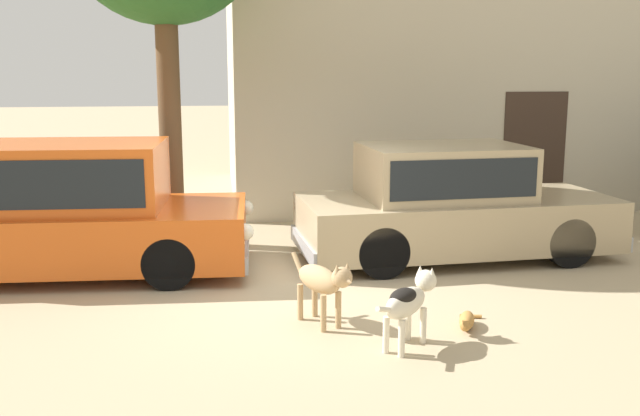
# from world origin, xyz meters

# --- Properties ---
(ground_plane) EXTENTS (80.00, 80.00, 0.00)m
(ground_plane) POSITION_xyz_m (0.00, 0.00, 0.00)
(ground_plane) COLOR tan
(parked_sedan_nearest) EXTENTS (4.54, 2.03, 1.61)m
(parked_sedan_nearest) POSITION_xyz_m (-2.70, 1.07, 0.83)
(parked_sedan_nearest) COLOR #D15619
(parked_sedan_nearest) RESTS_ON ground_plane
(parked_sedan_second) EXTENTS (4.34, 1.94, 1.51)m
(parked_sedan_second) POSITION_xyz_m (2.23, 1.11, 0.75)
(parked_sedan_second) COLOR tan
(parked_sedan_second) RESTS_ON ground_plane
(stray_dog_spotted) EXTENTS (0.53, 0.96, 0.71)m
(stray_dog_spotted) POSITION_xyz_m (0.18, -1.25, 0.46)
(stray_dog_spotted) COLOR tan
(stray_dog_spotted) RESTS_ON ground_plane
(stray_dog_tan) EXTENTS (0.78, 0.81, 0.68)m
(stray_dog_tan) POSITION_xyz_m (0.88, -1.88, 0.44)
(stray_dog_tan) COLOR beige
(stray_dog_tan) RESTS_ON ground_plane
(stray_cat) EXTENTS (0.39, 0.56, 0.16)m
(stray_cat) POSITION_xyz_m (1.56, -1.52, 0.08)
(stray_cat) COLOR #B77F3D
(stray_cat) RESTS_ON ground_plane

